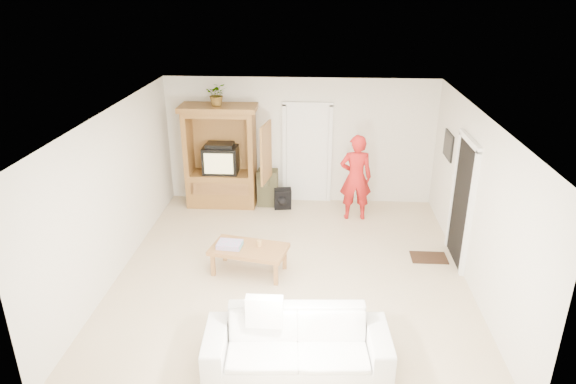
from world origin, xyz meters
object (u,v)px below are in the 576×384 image
at_px(armoire, 222,163).
at_px(man, 356,177).
at_px(sofa, 297,342).
at_px(coffee_table, 249,251).

distance_m(armoire, man, 2.74).
relative_size(sofa, coffee_table, 1.72).
relative_size(armoire, man, 1.23).
height_order(man, coffee_table, man).
bearing_deg(sofa, coffee_table, 108.88).
bearing_deg(coffee_table, man, 62.10).
xyz_separation_m(man, coffee_table, (-1.79, -2.17, -0.47)).
height_order(sofa, coffee_table, sofa).
bearing_deg(man, sofa, 75.43).
bearing_deg(sofa, man, 74.20).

